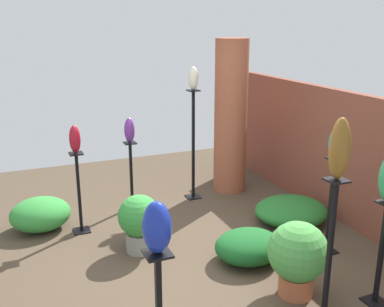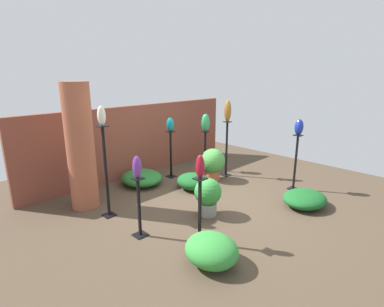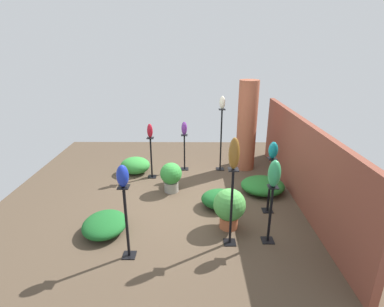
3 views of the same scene
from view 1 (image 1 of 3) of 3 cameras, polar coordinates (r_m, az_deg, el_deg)
name	(u,v)px [view 1 (image 1 of 3)]	position (r m, az deg, el deg)	size (l,w,h in m)	color
ground_plane	(191,259)	(5.06, -0.10, -13.30)	(8.00, 8.00, 0.00)	#4C3D2D
brick_wall_back	(358,163)	(5.88, 20.32, -1.12)	(5.60, 0.12, 1.68)	brown
brick_pillar	(231,117)	(6.74, 4.93, 4.65)	(0.49, 0.49, 2.29)	#9E5138
pedestal_ruby	(79,197)	(5.66, -14.13, -5.33)	(0.20, 0.20, 1.02)	black
pedestal_violet	(131,178)	(6.27, -7.71, -3.15)	(0.20, 0.20, 0.94)	black
pedestal_teal	(330,210)	(5.23, 17.14, -6.89)	(0.20, 0.20, 1.11)	black
pedestal_bronze	(329,260)	(3.98, 16.98, -12.87)	(0.20, 0.20, 1.32)	black
pedestal_ivory	(193,149)	(6.46, 0.16, 0.55)	(0.20, 0.20, 1.60)	black
pedestal_jade	(380,259)	(4.49, 22.81, -12.20)	(0.20, 0.20, 1.00)	black
art_vase_ruby	(75,139)	(5.44, -14.66, 1.77)	(0.12, 0.13, 0.34)	maroon
art_vase_violet	(129,130)	(6.08, -7.95, 2.94)	(0.13, 0.14, 0.34)	#6B2D8C
art_vase_teal	(336,144)	(4.98, 17.87, 1.19)	(0.17, 0.17, 0.32)	#0F727A
art_vase_bronze	(340,149)	(3.62, 18.23, 0.56)	(0.16, 0.17, 0.50)	brown
art_vase_ivory	(193,78)	(6.26, 0.17, 9.53)	(0.13, 0.14, 0.32)	beige
art_vase_cobalt	(157,227)	(2.66, -4.48, -9.34)	(0.19, 0.17, 0.33)	#192D9E
potted_plant_mid_left	(298,255)	(4.40, 13.26, -12.46)	(0.57, 0.57, 0.74)	#B25B38
potted_plant_front_right	(139,220)	(5.10, -6.71, -8.42)	(0.48, 0.48, 0.67)	gray
foliage_bed_west	(291,211)	(5.98, 12.48, -7.15)	(0.87, 0.95, 0.32)	#236B28
foliage_bed_center	(248,246)	(5.00, 7.18, -11.62)	(0.65, 0.75, 0.34)	#195923
foliage_bed_rear	(40,214)	(5.95, -18.70, -7.31)	(0.66, 0.74, 0.41)	#338C38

